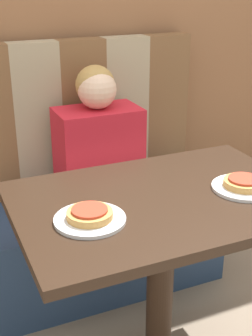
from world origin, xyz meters
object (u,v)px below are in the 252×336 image
object	(u,v)px
person	(98,142)
pizza_right	(244,182)
plate_left	(90,219)
pizza_left	(90,214)
plate_right	(243,188)

from	to	relation	value
person	pizza_right	bearing A→B (deg)	-67.57
plate_left	pizza_left	bearing A→B (deg)	0.00
plate_right	plate_left	bearing A→B (deg)	180.00
pizza_left	pizza_right	world-z (taller)	same
pizza_left	pizza_right	bearing A→B (deg)	0.00
person	pizza_right	distance (m)	0.75
plate_left	pizza_right	distance (m)	0.57
plate_left	plate_right	xyz separation A→B (m)	(0.57, 0.00, 0.00)
plate_left	pizza_right	bearing A→B (deg)	0.00
person	plate_right	bearing A→B (deg)	-67.57
plate_right	pizza_left	bearing A→B (deg)	180.00
plate_right	pizza_right	distance (m)	0.02
person	plate_right	size ratio (longest dim) A/B	2.87
plate_right	person	bearing A→B (deg)	112.43
person	plate_left	world-z (taller)	person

